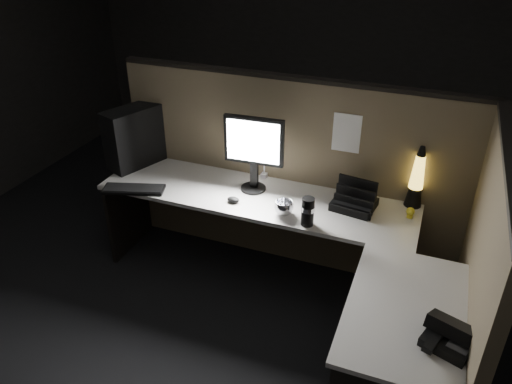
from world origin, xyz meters
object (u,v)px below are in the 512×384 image
(pc_tower, at_px, (134,137))
(lava_lamp, at_px, (416,182))
(monitor, at_px, (254,147))
(desk_phone, at_px, (448,336))
(keyboard, at_px, (134,189))

(pc_tower, relative_size, lava_lamp, 1.06)
(monitor, bearing_deg, desk_phone, -40.40)
(monitor, relative_size, keyboard, 1.25)
(monitor, distance_m, keyboard, 0.94)
(monitor, xyz_separation_m, lava_lamp, (1.12, 0.18, -0.15))
(monitor, xyz_separation_m, keyboard, (-0.81, -0.35, -0.33))
(monitor, height_order, lava_lamp, monitor)
(pc_tower, height_order, lava_lamp, pc_tower)
(monitor, bearing_deg, lava_lamp, 5.98)
(lava_lamp, bearing_deg, desk_phone, -76.96)
(lava_lamp, bearing_deg, monitor, -170.83)
(pc_tower, xyz_separation_m, lava_lamp, (2.14, 0.15, -0.05))
(pc_tower, bearing_deg, lava_lamp, 24.47)
(pc_tower, xyz_separation_m, monitor, (1.02, -0.03, 0.10))
(pc_tower, distance_m, lava_lamp, 2.15)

